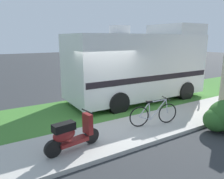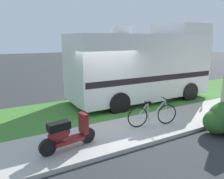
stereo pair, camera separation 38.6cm
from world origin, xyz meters
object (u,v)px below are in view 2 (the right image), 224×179
(motorhome_rv, at_px, (141,65))
(pickup_truck_near, at_px, (138,66))
(scooter, at_px, (66,133))
(bottle_spare, at_px, (202,107))
(bicycle, at_px, (153,114))

(motorhome_rv, bearing_deg, pickup_truck_near, 55.87)
(scooter, bearing_deg, pickup_truck_near, 44.93)
(scooter, bearing_deg, motorhome_rv, 33.98)
(bottle_spare, bearing_deg, pickup_truck_near, 74.06)
(bicycle, relative_size, pickup_truck_near, 0.30)
(bicycle, bearing_deg, scooter, -176.53)
(motorhome_rv, height_order, bottle_spare, motorhome_rv)
(scooter, bearing_deg, bicycle, 3.47)
(bottle_spare, bearing_deg, bicycle, -173.70)
(bicycle, relative_size, bottle_spare, 6.01)
(scooter, height_order, pickup_truck_near, pickup_truck_near)
(bicycle, height_order, bottle_spare, bicycle)
(bicycle, bearing_deg, pickup_truck_near, 57.45)
(pickup_truck_near, bearing_deg, bicycle, -122.55)
(bicycle, bearing_deg, motorhome_rv, 60.06)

